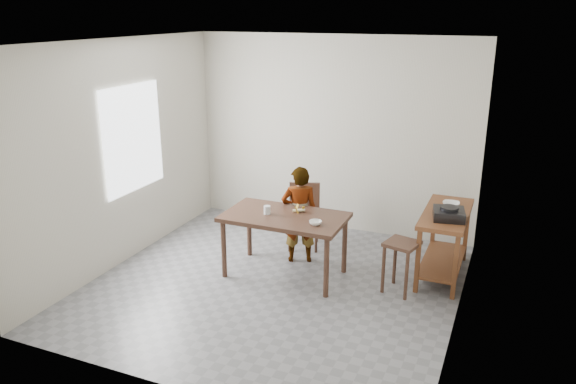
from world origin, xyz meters
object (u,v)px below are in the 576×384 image
at_px(prep_counter, 444,244).
at_px(child, 299,215).
at_px(dining_table, 285,245).
at_px(stool, 401,267).
at_px(dining_chair, 304,217).

height_order(prep_counter, child, child).
height_order(dining_table, prep_counter, prep_counter).
height_order(child, stool, child).
distance_m(dining_table, stool, 1.35).
bearing_deg(stool, prep_counter, 57.66).
bearing_deg(child, dining_table, 63.46).
xyz_separation_m(child, stool, (1.33, -0.32, -0.31)).
bearing_deg(child, prep_counter, 164.39).
xyz_separation_m(dining_table, dining_chair, (-0.09, 0.85, 0.04)).
bearing_deg(prep_counter, child, -170.90).
bearing_deg(dining_chair, stool, -45.11).
relative_size(dining_table, child, 1.14).
xyz_separation_m(prep_counter, stool, (-0.37, -0.59, -0.10)).
xyz_separation_m(dining_table, stool, (1.35, 0.11, -0.08)).
bearing_deg(dining_chair, child, -93.79).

